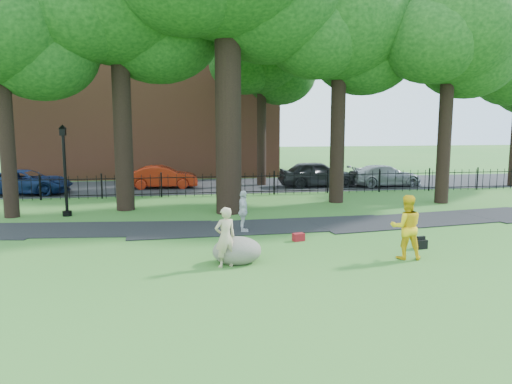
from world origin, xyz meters
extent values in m
plane|color=#2F6C25|center=(0.00, 0.00, 0.00)|extent=(120.00, 120.00, 0.00)
cube|color=black|center=(1.00, 3.90, 0.00)|extent=(36.07, 3.85, 0.03)
cube|color=black|center=(0.00, 16.00, 0.00)|extent=(80.00, 7.00, 0.02)
cube|color=black|center=(0.00, 12.00, 1.02)|extent=(44.00, 0.04, 0.04)
cube|color=black|center=(0.00, 12.00, 0.18)|extent=(44.00, 0.04, 0.04)
cube|color=brown|center=(-4.00, 24.00, 6.00)|extent=(18.00, 8.00, 12.00)
cylinder|color=black|center=(0.00, 7.00, 5.25)|extent=(1.10, 1.10, 10.50)
cylinder|color=black|center=(-9.00, 7.50, 3.85)|extent=(0.60, 0.60, 7.70)
ellipsoid|color=black|center=(-7.65, 8.25, 6.82)|extent=(4.80, 4.80, 4.08)
cylinder|color=black|center=(-4.50, 8.50, 4.55)|extent=(0.80, 0.80, 9.10)
ellipsoid|color=black|center=(-2.88, 9.40, 8.06)|extent=(5.76, 5.76, 4.90)
ellipsoid|color=black|center=(-5.94, 7.78, 8.58)|extent=(5.40, 5.40, 4.59)
cylinder|color=black|center=(5.50, 9.00, 4.20)|extent=(0.70, 0.70, 8.40)
ellipsoid|color=black|center=(5.50, 9.00, 8.64)|extent=(6.60, 6.60, 5.61)
ellipsoid|color=black|center=(6.98, 9.82, 7.44)|extent=(5.28, 5.28, 4.49)
ellipsoid|color=black|center=(4.18, 8.34, 7.92)|extent=(4.95, 4.95, 4.21)
cylinder|color=black|center=(10.50, 8.00, 4.02)|extent=(0.64, 0.64, 8.05)
ellipsoid|color=black|center=(10.50, 8.00, 8.28)|extent=(6.20, 6.20, 5.27)
ellipsoid|color=black|center=(11.89, 8.78, 7.13)|extent=(4.96, 4.96, 4.22)
ellipsoid|color=black|center=(9.26, 7.38, 7.59)|extent=(4.65, 4.65, 3.95)
imported|color=tan|center=(-0.97, -1.00, 0.83)|extent=(0.70, 0.57, 1.66)
imported|color=yellow|center=(4.28, -1.01, 0.93)|extent=(1.03, 0.87, 1.87)
imported|color=silver|center=(0.10, 3.15, 0.76)|extent=(0.49, 0.93, 1.51)
ellipsoid|color=slate|center=(-0.60, -0.66, 0.40)|extent=(1.61, 1.37, 0.81)
cylinder|color=black|center=(-6.79, 7.40, 1.68)|extent=(0.13, 0.13, 3.36)
cylinder|color=black|center=(-6.79, 7.40, 0.11)|extent=(0.38, 0.38, 0.21)
cube|color=black|center=(-6.79, 7.40, 3.52)|extent=(0.24, 0.24, 0.32)
cone|color=black|center=(-6.79, 7.40, 3.73)|extent=(0.34, 0.34, 0.17)
cube|color=black|center=(5.27, -0.03, 0.14)|extent=(0.41, 0.29, 0.28)
cube|color=maroon|center=(1.74, 1.56, 0.13)|extent=(0.43, 0.33, 0.26)
imported|color=#9B1F0B|center=(-3.00, 15.50, 0.67)|extent=(4.08, 1.47, 1.34)
imported|color=#0E1E47|center=(-10.28, 14.28, 0.66)|extent=(5.00, 2.76, 1.32)
imported|color=black|center=(6.19, 14.71, 0.78)|extent=(4.61, 1.93, 1.56)
imported|color=gray|center=(10.36, 14.29, 0.64)|extent=(4.50, 1.98, 1.28)
camera|label=1|loc=(-2.27, -14.21, 3.99)|focal=35.00mm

